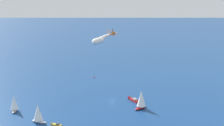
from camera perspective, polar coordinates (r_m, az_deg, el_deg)
ground_plane at (r=177.25m, az=-0.00°, el=-7.78°), size 2000.00×2000.00×0.00m
sailboat_near_centre at (r=149.87m, az=-15.25°, el=-10.14°), size 9.00×5.29×11.35m
motorboat_far_port at (r=176.47m, az=4.43°, el=-7.67°), size 9.18×6.84×2.69m
motorboat_far_stbd at (r=146.54m, az=-11.71°, el=-12.52°), size 5.95×1.89×1.70m
sailboat_inshore at (r=168.41m, az=-19.84°, el=-8.00°), size 6.62×7.97×10.50m
sailboat_offshore at (r=163.10m, az=6.15°, el=-7.64°), size 6.64×9.92×12.33m
marker_buoy at (r=227.48m, az=-3.80°, el=-2.97°), size 1.10×1.10×2.10m
biplane_lead at (r=167.14m, az=0.03°, el=6.19°), size 7.50×7.05×3.67m
wingwalker_lead at (r=166.81m, az=0.16°, el=6.92°), size 0.91×0.30×1.79m
smoke_trail_lead at (r=142.85m, az=-2.60°, el=4.85°), size 9.40×30.18×3.90m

